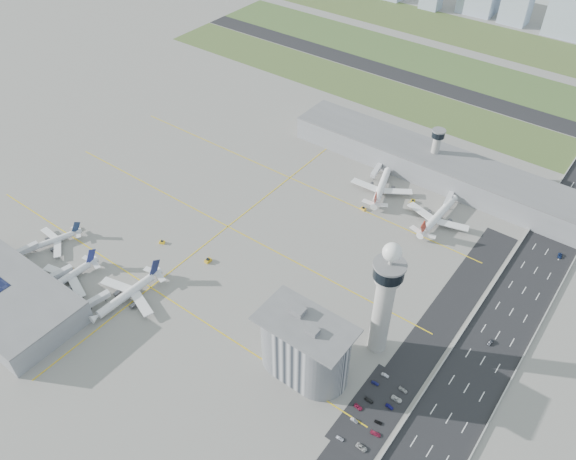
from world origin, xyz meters
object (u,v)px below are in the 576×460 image
Objects in this scene: car_lot_1 at (354,420)px; car_lot_3 at (369,400)px; airplane_far_b at (439,212)px; car_hw_4 at (568,193)px; car_lot_5 at (385,375)px; car_lot_9 at (389,407)px; jet_bridge_near_0 at (14,258)px; car_lot_6 at (362,447)px; jet_bridge_near_1 at (47,282)px; tug_5 at (413,201)px; car_lot_0 at (340,438)px; secondary_tower at (436,148)px; car_lot_2 at (358,407)px; tug_1 at (70,269)px; car_lot_10 at (397,399)px; tug_3 at (208,260)px; airplane_near_c at (125,292)px; car_hw_1 at (490,342)px; car_hw_2 at (560,256)px; tug_2 at (162,242)px; jet_bridge_far_1 at (451,195)px; car_lot_8 at (378,422)px; airplane_near_b at (63,277)px; car_lot_7 at (376,434)px; car_lot_4 at (375,383)px; jet_bridge_far_0 at (380,167)px; tug_4 at (363,209)px; control_tower at (385,295)px; car_lot_11 at (403,390)px; airplane_far_a at (382,182)px; airplane_near_a at (50,239)px; jet_bridge_near_2 at (84,309)px; admin_building at (305,347)px; tug_0 at (76,228)px.

car_lot_3 reaches higher than car_lot_1.
car_hw_4 is (53.55, 71.77, -5.80)m from airplane_far_b.
car_lot_9 is (9.24, -12.59, -0.00)m from car_lot_5.
car_lot_1 is at bearing -71.32° from jet_bridge_near_0.
jet_bridge_near_1 is at bearing 100.40° from car_lot_6.
car_lot_0 is (48.31, -155.79, -0.40)m from tug_5.
secondary_tower is 183.14m from car_lot_2.
tug_1 is 180.59m from car_lot_10.
tug_3 reaches higher than car_lot_5.
car_hw_1 is (156.86, 84.42, -5.57)m from airplane_near_c.
tug_2 is at bearing -153.45° from car_hw_2.
car_lot_8 is (40.47, -157.64, -2.29)m from jet_bridge_far_1.
car_lot_7 is (171.12, 24.36, -5.02)m from airplane_near_b.
car_lot_4 is (51.89, -160.15, -18.20)m from secondary_tower.
airplane_near_c is at bearing -24.40° from jet_bridge_far_0.
airplane_near_b is 74.45m from tug_3.
car_lot_1 is at bearing -144.64° from tug_4.
jet_bridge_far_1 is at bearing 99.16° from control_tower.
airplane_near_b is 10.00× the size of car_lot_11.
airplane_far_a reaches higher than airplane_near_c.
tug_4 is 0.66× the size of car_lot_6.
secondary_tower is 50.12m from airplane_far_b.
secondary_tower is at bearing 164.19° from airplane_near_a.
control_tower is at bearing -51.10° from jet_bridge_near_2.
car_lot_3 is (113.35, -20.83, -0.47)m from tug_3.
car_lot_4 is (189.92, 30.84, -4.18)m from airplane_near_a.
admin_building is 159.35m from car_hw_2.
airplane_near_a is 202.47m from car_lot_7.
car_lot_0 reaches higher than car_lot_2.
control_tower is 15.02× the size of car_lot_7.
airplane_near_c is at bearing -167.55° from admin_building.
tug_1 is at bearing -54.38° from jet_bridge_near_0.
airplane_far_b is at bearing 12.23° from car_lot_3.
car_lot_7 reaches higher than car_lot_2.
tug_3 is 0.92× the size of car_hw_1.
car_lot_0 is at bearing -20.38° from tug_3.
jet_bridge_near_2 is 3.13× the size of car_hw_2.
car_lot_8 is at bearing 8.92° from car_lot_7.
tug_2 is at bearing 81.01° from car_lot_4.
tug_0 is (-122.47, -138.34, -5.50)m from airplane_far_a.
tug_3 is 99.03m from tug_4.
car_lot_3 is at bearing -62.98° from jet_bridge_near_2.
car_lot_4 is at bearing -72.05° from secondary_tower.
airplane_far_a is 143.80m from car_lot_11.
tug_4 is at bearing 21.43° from car_lot_0.
car_lot_5 is (1.24, 20.66, 0.03)m from car_lot_2.
car_lot_10 is 135.02m from car_hw_2.
tug_3 is at bearing 143.38° from airplane_near_b.
car_lot_9 is (200.63, 24.46, -4.21)m from airplane_near_a.
tug_1 is (-85.77, -178.99, -2.05)m from jet_bridge_far_0.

